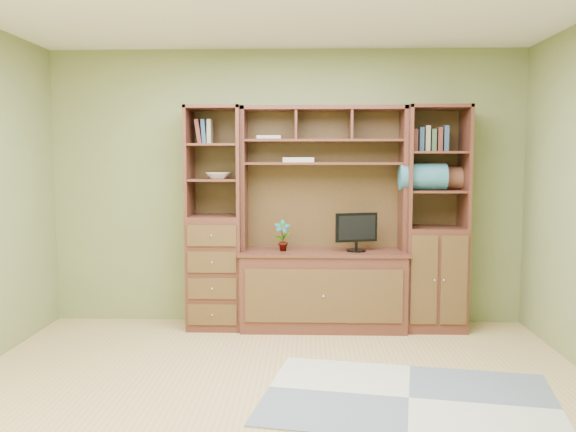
{
  "coord_description": "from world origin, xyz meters",
  "views": [
    {
      "loc": [
        0.2,
        -3.82,
        1.57
      ],
      "look_at": [
        0.04,
        1.2,
        1.1
      ],
      "focal_mm": 38.0,
      "sensor_mm": 36.0,
      "label": 1
    }
  ],
  "objects_px": {
    "right_tower": "(435,219)",
    "left_tower": "(215,218)",
    "center_hutch": "(323,219)",
    "monitor": "(356,225)"
  },
  "relations": [
    {
      "from": "right_tower",
      "to": "left_tower",
      "type": "bearing_deg",
      "value": 180.0
    },
    {
      "from": "center_hutch",
      "to": "monitor",
      "type": "bearing_deg",
      "value": -6.63
    },
    {
      "from": "right_tower",
      "to": "monitor",
      "type": "xyz_separation_m",
      "value": [
        -0.72,
        -0.07,
        -0.05
      ]
    },
    {
      "from": "left_tower",
      "to": "monitor",
      "type": "distance_m",
      "value": 1.3
    },
    {
      "from": "center_hutch",
      "to": "right_tower",
      "type": "height_order",
      "value": "same"
    },
    {
      "from": "left_tower",
      "to": "right_tower",
      "type": "height_order",
      "value": "same"
    },
    {
      "from": "center_hutch",
      "to": "left_tower",
      "type": "height_order",
      "value": "same"
    },
    {
      "from": "left_tower",
      "to": "monitor",
      "type": "relative_size",
      "value": 4.23
    },
    {
      "from": "center_hutch",
      "to": "left_tower",
      "type": "bearing_deg",
      "value": 177.71
    },
    {
      "from": "center_hutch",
      "to": "monitor",
      "type": "height_order",
      "value": "center_hutch"
    }
  ]
}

